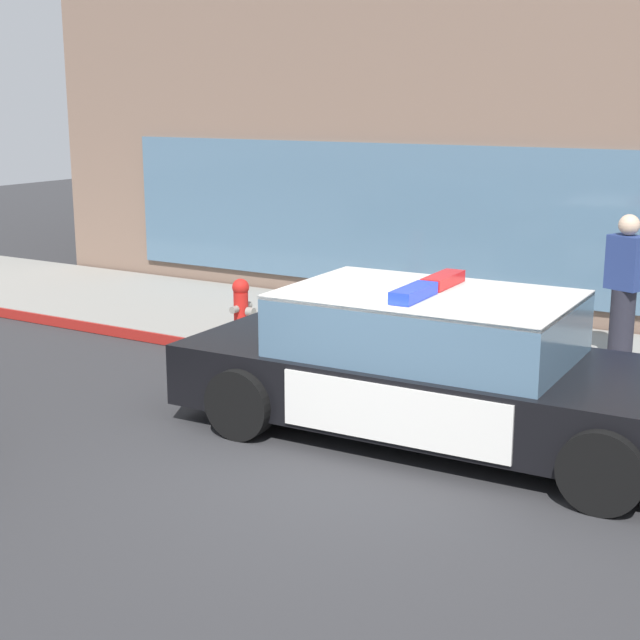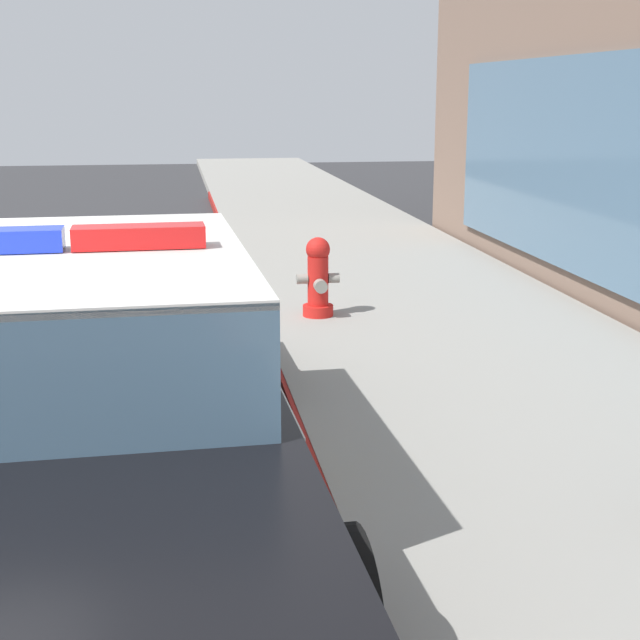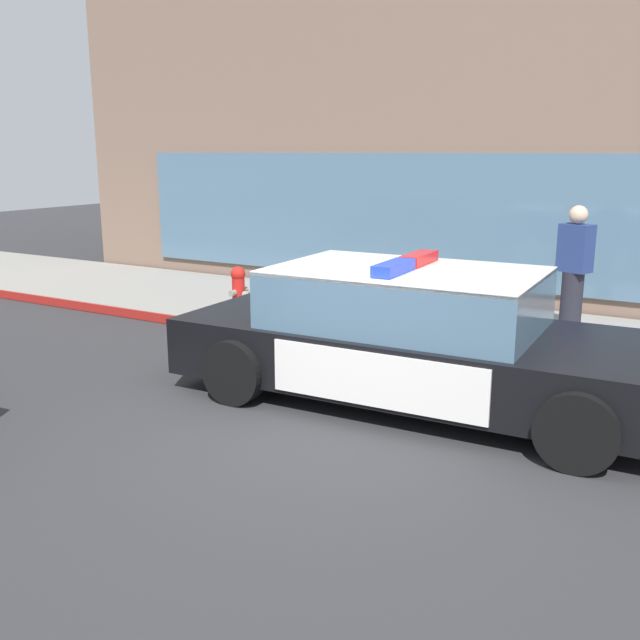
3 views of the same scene
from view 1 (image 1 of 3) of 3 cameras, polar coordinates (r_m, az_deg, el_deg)
ground at (r=8.20m, az=1.12°, el=-9.22°), size 48.00×48.00×0.00m
sidewalk at (r=11.74m, az=11.23°, el=-2.08°), size 48.00×3.15×0.15m
curb_red_paint at (r=10.31m, az=8.18°, el=-4.12°), size 28.80×0.04×0.14m
police_cruiser at (r=8.90m, az=7.31°, el=-2.85°), size 5.13×2.28×1.49m
fire_hydrant at (r=12.20m, az=-4.78°, el=0.77°), size 0.34×0.39×0.73m
pedestrian_on_sidewalk at (r=11.34m, az=17.93°, el=1.85°), size 0.47×0.38×1.71m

